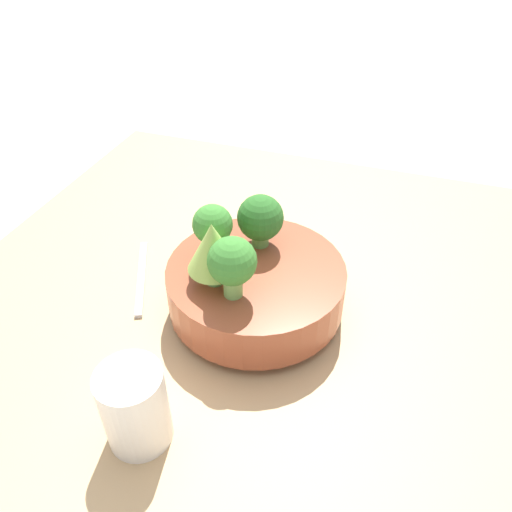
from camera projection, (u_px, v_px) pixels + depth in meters
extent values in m
plane|color=beige|center=(243.00, 310.00, 0.75)|extent=(6.00, 6.00, 0.00)
cube|color=tan|center=(243.00, 299.00, 0.73)|extent=(0.84, 0.83, 0.05)
cylinder|color=brown|center=(256.00, 306.00, 0.68)|extent=(0.10, 0.10, 0.01)
cylinder|color=brown|center=(256.00, 286.00, 0.66)|extent=(0.23, 0.23, 0.06)
cylinder|color=#609347|center=(260.00, 238.00, 0.67)|extent=(0.02, 0.02, 0.02)
sphere|color=#286023|center=(260.00, 218.00, 0.65)|extent=(0.06, 0.06, 0.06)
cylinder|color=#609347|center=(215.00, 275.00, 0.61)|extent=(0.02, 0.02, 0.02)
cone|color=#93B751|center=(213.00, 247.00, 0.58)|extent=(0.06, 0.06, 0.06)
cylinder|color=#7AB256|center=(233.00, 284.00, 0.59)|extent=(0.02, 0.02, 0.03)
sphere|color=#387A2D|center=(232.00, 261.00, 0.57)|extent=(0.06, 0.06, 0.06)
cylinder|color=#6BA34C|center=(214.00, 247.00, 0.64)|extent=(0.02, 0.02, 0.04)
sphere|color=#387A2D|center=(213.00, 224.00, 0.62)|extent=(0.05, 0.05, 0.05)
cylinder|color=silver|center=(135.00, 407.00, 0.51)|extent=(0.07, 0.07, 0.10)
cube|color=#B2B2B7|center=(142.00, 277.00, 0.73)|extent=(0.15, 0.08, 0.01)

